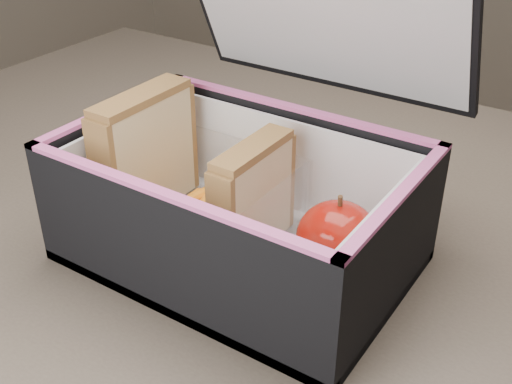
% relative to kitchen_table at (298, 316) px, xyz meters
% --- Properties ---
extents(kitchen_table, '(1.20, 0.80, 0.75)m').
position_rel_kitchen_table_xyz_m(kitchen_table, '(0.00, 0.00, 0.00)').
color(kitchen_table, brown).
rests_on(kitchen_table, ground).
extents(lunch_bag, '(0.28, 0.26, 0.27)m').
position_rel_kitchen_table_xyz_m(lunch_bag, '(-0.03, -0.05, 0.15)').
color(lunch_bag, black).
rests_on(lunch_bag, kitchen_table).
extents(plastic_tub, '(0.16, 0.12, 0.07)m').
position_rel_kitchen_table_xyz_m(plastic_tub, '(-0.08, -0.05, 0.14)').
color(plastic_tub, white).
rests_on(plastic_tub, lunch_bag).
extents(sandwich_left, '(0.03, 0.10, 0.11)m').
position_rel_kitchen_table_xyz_m(sandwich_left, '(-0.13, -0.05, 0.16)').
color(sandwich_left, '#DAC284').
rests_on(sandwich_left, plastic_tub).
extents(sandwich_right, '(0.02, 0.09, 0.10)m').
position_rel_kitchen_table_xyz_m(sandwich_right, '(-0.02, -0.05, 0.15)').
color(sandwich_right, '#DAC284').
rests_on(sandwich_right, plastic_tub).
extents(carrot_sticks, '(0.05, 0.15, 0.03)m').
position_rel_kitchen_table_xyz_m(carrot_sticks, '(-0.07, -0.05, 0.12)').
color(carrot_sticks, orange).
rests_on(carrot_sticks, plastic_tub).
extents(paper_napkin, '(0.08, 0.09, 0.01)m').
position_rel_kitchen_table_xyz_m(paper_napkin, '(0.06, -0.05, 0.11)').
color(paper_napkin, white).
rests_on(paper_napkin, lunch_bag).
extents(red_apple, '(0.08, 0.08, 0.07)m').
position_rel_kitchen_table_xyz_m(red_apple, '(0.06, -0.05, 0.14)').
color(red_apple, maroon).
rests_on(red_apple, paper_napkin).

